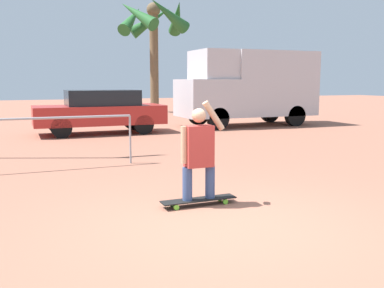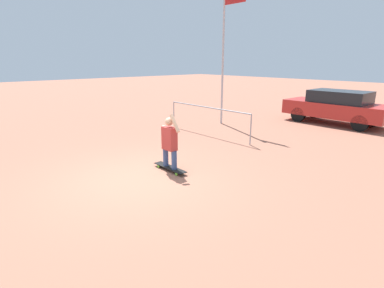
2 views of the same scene
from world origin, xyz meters
name	(u,v)px [view 1 (image 1 of 2)]	position (x,y,z in m)	size (l,w,h in m)	color
ground_plane	(225,226)	(0.00, 0.00, 0.00)	(80.00, 80.00, 0.00)	#935B47
skateboard	(199,200)	(0.06, 0.96, 0.08)	(1.12, 0.24, 0.09)	black
person_skateboarder	(199,150)	(0.06, 0.96, 0.82)	(0.67, 0.22, 1.42)	#384C7A
camper_van	(249,85)	(6.43, 10.72, 1.62)	(5.54, 2.16, 2.98)	black
parked_car_red	(100,111)	(0.31, 10.21, 0.79)	(4.35, 1.74, 1.49)	black
palm_tree_near_van	(153,23)	(5.15, 19.66, 5.09)	(4.20, 4.22, 6.48)	brown
plaza_railing_segment	(28,126)	(-2.14, 4.50, 0.90)	(4.19, 0.05, 1.08)	#99999E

